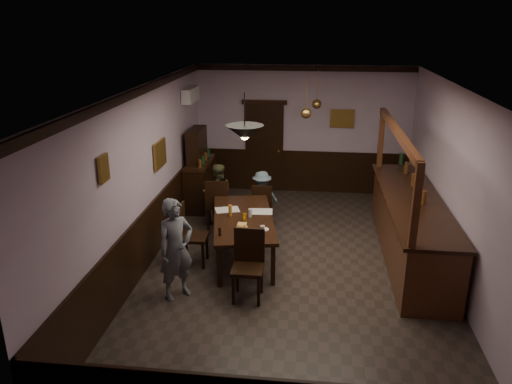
# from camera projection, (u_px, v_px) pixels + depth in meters

# --- Properties ---
(room) EXTENTS (5.01, 8.01, 3.01)m
(room) POSITION_uv_depth(u_px,v_px,m) (296.00, 184.00, 7.96)
(room) COLOR #2D2621
(room) RESTS_ON ground
(dining_table) EXTENTS (1.39, 2.35, 0.75)m
(dining_table) POSITION_uv_depth(u_px,v_px,m) (243.00, 221.00, 8.63)
(dining_table) COLOR black
(dining_table) RESTS_ON ground
(chair_far_left) EXTENTS (0.50, 0.50, 1.04)m
(chair_far_left) POSITION_uv_depth(u_px,v_px,m) (217.00, 202.00, 9.83)
(chair_far_left) COLOR black
(chair_far_left) RESTS_ON ground
(chair_far_right) EXTENTS (0.40, 0.40, 0.92)m
(chair_far_right) POSITION_uv_depth(u_px,v_px,m) (262.00, 204.00, 9.92)
(chair_far_right) COLOR black
(chair_far_right) RESTS_ON ground
(chair_near) EXTENTS (0.46, 0.46, 1.06)m
(chair_near) POSITION_uv_depth(u_px,v_px,m) (248.00, 261.00, 7.43)
(chair_near) COLOR black
(chair_near) RESTS_ON ground
(chair_side) EXTENTS (0.47, 0.47, 1.06)m
(chair_side) POSITION_uv_depth(u_px,v_px,m) (189.00, 232.00, 8.43)
(chair_side) COLOR black
(chair_side) RESTS_ON ground
(person_standing) EXTENTS (0.67, 0.67, 1.57)m
(person_standing) POSITION_uv_depth(u_px,v_px,m) (176.00, 249.00, 7.35)
(person_standing) COLOR slate
(person_standing) RESTS_ON ground
(person_seated_left) EXTENTS (0.68, 0.57, 1.26)m
(person_seated_left) POSITION_uv_depth(u_px,v_px,m) (218.00, 194.00, 10.08)
(person_seated_left) COLOR #4C4C2D
(person_seated_left) RESTS_ON ground
(person_seated_right) EXTENTS (0.81, 0.69, 1.09)m
(person_seated_right) POSITION_uv_depth(u_px,v_px,m) (262.00, 197.00, 10.16)
(person_seated_right) COLOR slate
(person_seated_right) RESTS_ON ground
(newspaper_left) EXTENTS (0.49, 0.42, 0.01)m
(newspaper_left) POSITION_uv_depth(u_px,v_px,m) (227.00, 210.00, 8.93)
(newspaper_left) COLOR silver
(newspaper_left) RESTS_ON dining_table
(newspaper_right) EXTENTS (0.44, 0.33, 0.01)m
(newspaper_right) POSITION_uv_depth(u_px,v_px,m) (261.00, 212.00, 8.85)
(newspaper_right) COLOR silver
(newspaper_right) RESTS_ON dining_table
(napkin) EXTENTS (0.18, 0.18, 0.00)m
(napkin) POSITION_uv_depth(u_px,v_px,m) (242.00, 224.00, 8.33)
(napkin) COLOR #E3B353
(napkin) RESTS_ON dining_table
(saucer) EXTENTS (0.15, 0.15, 0.01)m
(saucer) POSITION_uv_depth(u_px,v_px,m) (264.00, 229.00, 8.10)
(saucer) COLOR white
(saucer) RESTS_ON dining_table
(coffee_cup) EXTENTS (0.09, 0.09, 0.07)m
(coffee_cup) POSITION_uv_depth(u_px,v_px,m) (263.00, 228.00, 8.05)
(coffee_cup) COLOR white
(coffee_cup) RESTS_ON saucer
(pastry_plate) EXTENTS (0.22, 0.22, 0.01)m
(pastry_plate) POSITION_uv_depth(u_px,v_px,m) (243.00, 230.00, 8.07)
(pastry_plate) COLOR white
(pastry_plate) RESTS_ON dining_table
(pastry_ring_a) EXTENTS (0.13, 0.13, 0.04)m
(pastry_ring_a) POSITION_uv_depth(u_px,v_px,m) (239.00, 229.00, 8.06)
(pastry_ring_a) COLOR #C68C47
(pastry_ring_a) RESTS_ON pastry_plate
(pastry_ring_b) EXTENTS (0.13, 0.13, 0.04)m
(pastry_ring_b) POSITION_uv_depth(u_px,v_px,m) (244.00, 227.00, 8.12)
(pastry_ring_b) COLOR #C68C47
(pastry_ring_b) RESTS_ON pastry_plate
(soda_can) EXTENTS (0.07, 0.07, 0.12)m
(soda_can) POSITION_uv_depth(u_px,v_px,m) (245.00, 217.00, 8.47)
(soda_can) COLOR #FFA615
(soda_can) RESTS_ON dining_table
(beer_glass) EXTENTS (0.06, 0.06, 0.20)m
(beer_glass) POSITION_uv_depth(u_px,v_px,m) (230.00, 210.00, 8.63)
(beer_glass) COLOR #BF721E
(beer_glass) RESTS_ON dining_table
(water_glass) EXTENTS (0.06, 0.06, 0.15)m
(water_glass) POSITION_uv_depth(u_px,v_px,m) (250.00, 213.00, 8.59)
(water_glass) COLOR silver
(water_glass) RESTS_ON dining_table
(pepper_mill) EXTENTS (0.04, 0.04, 0.14)m
(pepper_mill) POSITION_uv_depth(u_px,v_px,m) (220.00, 232.00, 7.86)
(pepper_mill) COLOR black
(pepper_mill) RESTS_ON dining_table
(sideboard) EXTENTS (0.47, 1.33, 1.75)m
(sideboard) POSITION_uv_depth(u_px,v_px,m) (200.00, 176.00, 11.01)
(sideboard) COLOR black
(sideboard) RESTS_ON ground
(bar_counter) EXTENTS (0.95, 4.09, 2.30)m
(bar_counter) POSITION_uv_depth(u_px,v_px,m) (410.00, 226.00, 8.69)
(bar_counter) COLOR #442012
(bar_counter) RESTS_ON ground
(door_back) EXTENTS (0.90, 0.06, 2.10)m
(door_back) POSITION_uv_depth(u_px,v_px,m) (264.00, 148.00, 11.90)
(door_back) COLOR black
(door_back) RESTS_ON ground
(ac_unit) EXTENTS (0.20, 0.85, 0.30)m
(ac_unit) POSITION_uv_depth(u_px,v_px,m) (191.00, 95.00, 10.61)
(ac_unit) COLOR white
(ac_unit) RESTS_ON ground
(picture_left_small) EXTENTS (0.04, 0.28, 0.36)m
(picture_left_small) POSITION_uv_depth(u_px,v_px,m) (104.00, 169.00, 6.51)
(picture_left_small) COLOR olive
(picture_left_small) RESTS_ON ground
(picture_left_large) EXTENTS (0.04, 0.62, 0.48)m
(picture_left_large) POSITION_uv_depth(u_px,v_px,m) (160.00, 154.00, 8.91)
(picture_left_large) COLOR olive
(picture_left_large) RESTS_ON ground
(picture_back) EXTENTS (0.55, 0.04, 0.42)m
(picture_back) POSITION_uv_depth(u_px,v_px,m) (342.00, 119.00, 11.47)
(picture_back) COLOR olive
(picture_back) RESTS_ON ground
(pendant_iron) EXTENTS (0.56, 0.56, 0.69)m
(pendant_iron) POSITION_uv_depth(u_px,v_px,m) (245.00, 133.00, 7.30)
(pendant_iron) COLOR black
(pendant_iron) RESTS_ON ground
(pendant_brass_mid) EXTENTS (0.20, 0.20, 0.81)m
(pendant_brass_mid) POSITION_uv_depth(u_px,v_px,m) (306.00, 113.00, 9.41)
(pendant_brass_mid) COLOR #BF8C3F
(pendant_brass_mid) RESTS_ON ground
(pendant_brass_far) EXTENTS (0.20, 0.20, 0.81)m
(pendant_brass_far) POSITION_uv_depth(u_px,v_px,m) (317.00, 104.00, 10.37)
(pendant_brass_far) COLOR #BF8C3F
(pendant_brass_far) RESTS_ON ground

